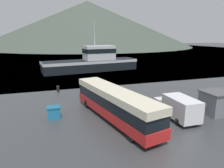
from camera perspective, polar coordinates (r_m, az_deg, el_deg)
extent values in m
plane|color=#383A3D|center=(16.73, 17.75, -16.51)|extent=(400.00, 400.00, 0.00)
plane|color=#475B6B|center=(151.68, -14.84, 9.95)|extent=(240.00, 240.00, 0.00)
cone|color=#424C42|center=(181.91, -6.98, 16.69)|extent=(173.64, 173.64, 37.30)
cube|color=red|center=(20.20, 0.60, -7.61)|extent=(5.02, 13.15, 0.93)
cube|color=black|center=(19.86, 0.60, -4.91)|extent=(4.92, 12.88, 1.07)
cube|color=beige|center=(19.60, 0.61, -2.50)|extent=(5.02, 13.15, 0.67)
cube|color=black|center=(25.48, -6.79, -1.28)|extent=(2.10, 0.50, 1.44)
cylinder|color=black|center=(23.73, -7.21, -5.65)|extent=(0.48, 0.94, 0.90)
cylinder|color=black|center=(24.57, -2.61, -4.88)|extent=(0.48, 0.94, 0.90)
cylinder|color=black|center=(16.41, 5.54, -14.71)|extent=(0.48, 0.94, 0.90)
cylinder|color=black|center=(17.60, 11.36, -12.87)|extent=(0.48, 0.94, 0.90)
cube|color=silver|center=(20.83, 19.19, -6.43)|extent=(2.13, 3.88, 2.02)
cube|color=silver|center=(23.10, 15.06, -5.36)|extent=(2.11, 1.68, 1.11)
cube|color=black|center=(22.19, 16.31, -3.76)|extent=(1.78, 0.08, 0.71)
cylinder|color=black|center=(22.64, 13.25, -7.14)|extent=(0.23, 0.70, 0.70)
cylinder|color=black|center=(23.61, 17.20, -6.52)|extent=(0.23, 0.70, 0.70)
cylinder|color=black|center=(20.01, 18.28, -10.29)|extent=(0.23, 0.70, 0.70)
cylinder|color=black|center=(21.10, 22.48, -9.39)|extent=(0.23, 0.70, 0.70)
cube|color=black|center=(48.81, -6.12, 5.29)|extent=(23.09, 8.49, 2.58)
cube|color=silver|center=(48.68, -6.15, 6.42)|extent=(23.32, 8.58, 0.65)
cube|color=silver|center=(49.27, -3.71, 8.90)|extent=(7.67, 4.81, 3.37)
cube|color=black|center=(49.24, -3.72, 9.49)|extent=(7.82, 4.94, 1.01)
cylinder|color=#B2B2B7|center=(48.73, -5.01, 14.46)|extent=(0.20, 0.20, 6.19)
cube|color=teal|center=(21.36, -16.28, -7.97)|extent=(1.24, 1.02, 1.14)
cube|color=#1A5F86|center=(21.14, -16.39, -6.38)|extent=(1.36, 1.12, 0.13)
cube|color=slate|center=(24.34, 27.79, -4.83)|extent=(2.88, 2.57, 2.37)
cube|color=#4C4C51|center=(24.01, 28.11, -2.00)|extent=(3.17, 2.82, 0.12)
cube|color=maroon|center=(58.37, -3.20, 5.83)|extent=(3.81, 6.12, 0.87)
cylinder|color=black|center=(31.22, -15.17, -1.59)|extent=(0.40, 0.40, 0.64)
sphere|color=black|center=(31.12, -15.21, -0.81)|extent=(0.46, 0.46, 0.46)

